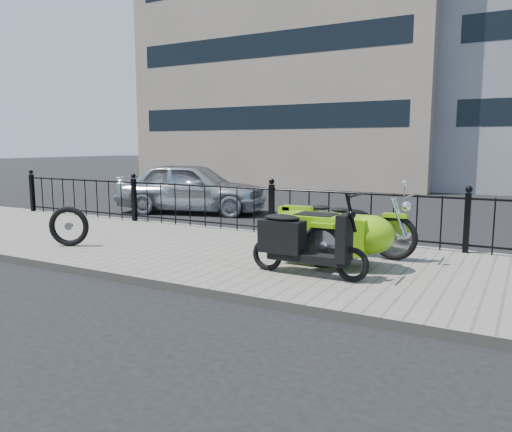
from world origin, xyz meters
The scene contains 9 objects.
ground centered at (0.00, 0.00, 0.00)m, with size 120.00×120.00×0.00m, color black.
sidewalk centered at (0.00, -0.50, 0.06)m, with size 30.00×3.80×0.12m, color slate.
curb centered at (0.00, 1.44, 0.06)m, with size 30.00×0.10×0.12m, color gray.
iron_fence centered at (0.00, 1.30, 0.59)m, with size 14.11×0.11×1.08m.
building_tan centered at (-6.00, 15.99, 6.00)m, with size 14.00×8.01×12.00m.
motorcycle_sidecar centered at (2.00, -0.41, 0.59)m, with size 2.28×1.48×0.98m.
scooter centered at (1.73, -1.24, 0.55)m, with size 1.65×0.48×1.12m.
spare_tire centered at (-2.48, -1.42, 0.46)m, with size 0.68×0.68×0.10m, color black.
sedan_car centered at (-3.71, 3.78, 0.69)m, with size 1.63×4.05×1.38m, color #AFB2B6.
Camera 1 is at (4.35, -7.19, 1.83)m, focal length 35.00 mm.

